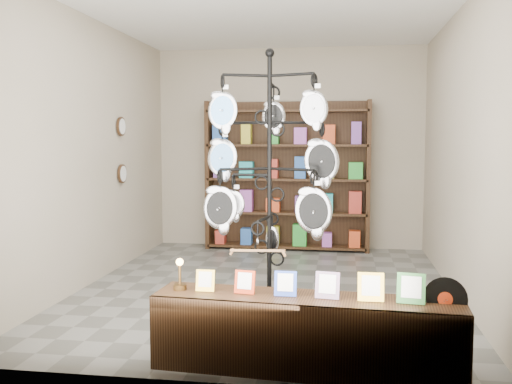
# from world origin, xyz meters

# --- Properties ---
(ground) EXTENTS (5.00, 5.00, 0.00)m
(ground) POSITION_xyz_m (0.00, 0.00, 0.00)
(ground) COLOR slate
(ground) RESTS_ON ground
(room_envelope) EXTENTS (5.00, 5.00, 5.00)m
(room_envelope) POSITION_xyz_m (0.00, 0.00, 1.85)
(room_envelope) COLOR #AE9F8C
(room_envelope) RESTS_ON ground
(display_tree) EXTENTS (1.23, 1.02, 2.39)m
(display_tree) POSITION_xyz_m (0.20, -1.32, 1.38)
(display_tree) COLOR black
(display_tree) RESTS_ON ground
(front_shelf) EXTENTS (2.19, 0.59, 0.77)m
(front_shelf) POSITION_xyz_m (0.57, -2.20, 0.27)
(front_shelf) COLOR black
(front_shelf) RESTS_ON ground
(back_shelving) EXTENTS (2.42, 0.36, 2.20)m
(back_shelving) POSITION_xyz_m (0.00, 2.30, 1.03)
(back_shelving) COLOR black
(back_shelving) RESTS_ON ground
(wall_clocks) EXTENTS (0.03, 0.24, 0.84)m
(wall_clocks) POSITION_xyz_m (-1.97, 0.80, 1.50)
(wall_clocks) COLOR black
(wall_clocks) RESTS_ON ground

